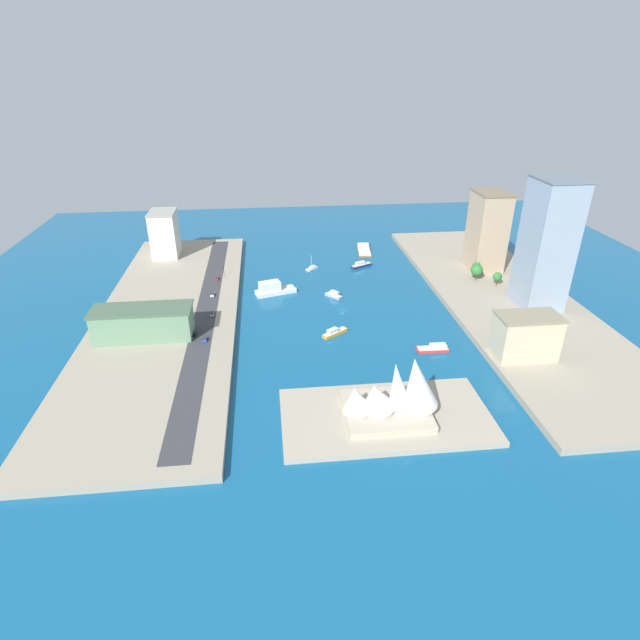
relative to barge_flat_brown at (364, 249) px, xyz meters
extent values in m
plane|color=#145684|center=(29.27, 92.67, -1.16)|extent=(440.00, 440.00, 0.00)
cube|color=#9E937F|center=(-61.37, 92.67, 0.37)|extent=(70.00, 240.00, 3.06)
cube|color=#9E937F|center=(119.92, 92.67, 0.37)|extent=(70.00, 240.00, 3.06)
cube|color=#A89E89|center=(27.11, 186.60, -0.16)|extent=(76.82, 40.40, 2.00)
cube|color=#38383D|center=(100.45, 92.67, 1.98)|extent=(10.63, 228.00, 0.15)
cube|color=brown|center=(0.08, 0.63, -0.61)|extent=(12.35, 29.86, 1.09)
cone|color=brown|center=(1.93, 15.30, -0.61)|extent=(1.09, 1.09, 0.98)
cube|color=white|center=(-0.13, -1.01, 0.86)|extent=(8.72, 16.63, 1.85)
cube|color=beige|center=(0.08, 0.63, -0.02)|extent=(11.85, 28.66, 0.10)
cube|color=silver|center=(63.90, 67.48, 0.01)|extent=(23.99, 13.95, 2.33)
cone|color=silver|center=(52.42, 63.95, 0.01)|extent=(2.62, 2.62, 2.10)
cube|color=white|center=(67.16, 68.49, 3.80)|extent=(12.93, 9.42, 5.25)
cube|color=beige|center=(63.90, 67.48, 1.23)|extent=(23.03, 13.39, 0.10)
cube|color=#1E284C|center=(7.71, 31.70, -0.25)|extent=(14.62, 9.80, 1.81)
cone|color=#1E284C|center=(0.74, 28.03, -0.25)|extent=(2.19, 2.19, 1.62)
cube|color=white|center=(8.71, 32.23, 1.70)|extent=(6.78, 5.13, 2.11)
cube|color=beige|center=(7.71, 31.70, 0.70)|extent=(14.03, 9.40, 0.10)
cube|color=red|center=(-5.23, 140.28, -0.44)|extent=(14.43, 5.19, 1.44)
cone|color=red|center=(2.32, 140.12, -0.44)|extent=(1.32, 1.32, 1.30)
cube|color=white|center=(-7.69, 140.34, 1.15)|extent=(7.40, 4.01, 1.74)
cube|color=beige|center=(-5.23, 140.28, 0.33)|extent=(13.86, 4.98, 0.10)
cube|color=white|center=(39.83, 31.93, -0.70)|extent=(8.34, 8.08, 0.92)
cone|color=white|center=(43.12, 35.00, -0.70)|extent=(1.17, 1.17, 0.83)
cube|color=white|center=(39.26, 31.39, 0.31)|extent=(4.34, 4.27, 1.09)
cube|color=beige|center=(39.83, 31.93, -0.18)|extent=(8.01, 7.76, 0.10)
cylinder|color=silver|center=(40.14, 32.22, 4.05)|extent=(0.24, 0.24, 8.57)
cube|color=orange|center=(36.86, 119.94, -0.41)|extent=(13.28, 10.66, 1.49)
cone|color=orange|center=(30.84, 115.75, -0.41)|extent=(1.87, 1.87, 1.34)
cube|color=white|center=(38.24, 120.90, 1.38)|extent=(5.90, 5.17, 2.10)
cube|color=beige|center=(36.86, 119.94, 0.38)|extent=(12.75, 10.23, 0.10)
cube|color=#999EA3|center=(31.71, 76.27, -0.45)|extent=(9.50, 9.75, 1.42)
cone|color=#999EA3|center=(35.50, 72.29, -0.45)|extent=(1.80, 1.80, 1.28)
cube|color=white|center=(31.31, 76.70, 1.45)|extent=(4.89, 4.99, 2.38)
cube|color=beige|center=(31.71, 76.27, 0.31)|extent=(9.12, 9.36, 0.10)
cube|color=silver|center=(133.78, 3.26, 16.19)|extent=(16.04, 22.43, 28.57)
cube|color=#9D9992|center=(133.78, 3.26, 30.87)|extent=(16.68, 23.33, 0.80)
cube|color=#C6B793|center=(-40.78, 153.91, 11.35)|extent=(25.57, 14.47, 18.89)
cube|color=gray|center=(-40.78, 153.91, 21.19)|extent=(26.59, 15.05, 0.80)
cube|color=slate|center=(126.04, 118.12, 8.84)|extent=(43.75, 15.99, 13.88)
cube|color=#47624A|center=(126.04, 118.12, 16.18)|extent=(45.50, 16.63, 0.80)
cube|color=tan|center=(-64.83, 49.87, 25.28)|extent=(17.96, 23.05, 46.75)
cube|color=#7C6B55|center=(-64.83, 49.87, 49.05)|extent=(18.68, 23.97, 0.80)
cube|color=#8C9EB2|center=(-71.89, 103.95, 34.49)|extent=(20.26, 23.32, 65.16)
cube|color=slate|center=(-71.89, 103.95, 67.47)|extent=(21.07, 24.25, 0.80)
cylinder|color=black|center=(98.91, 49.43, 2.37)|extent=(0.27, 0.65, 0.64)
cylinder|color=black|center=(97.15, 49.36, 2.37)|extent=(0.27, 0.65, 0.64)
cylinder|color=black|center=(98.80, 52.49, 2.37)|extent=(0.27, 0.65, 0.64)
cylinder|color=black|center=(97.03, 52.42, 2.37)|extent=(0.27, 0.65, 0.64)
cube|color=red|center=(97.97, 50.92, 2.64)|extent=(2.13, 4.44, 0.73)
cube|color=#262D38|center=(97.97, 51.14, 3.23)|extent=(1.82, 2.51, 0.46)
cylinder|color=black|center=(98.99, 123.68, 2.37)|extent=(0.26, 0.64, 0.64)
cylinder|color=black|center=(97.21, 123.70, 2.37)|extent=(0.26, 0.64, 0.64)
cylinder|color=black|center=(99.03, 126.69, 2.37)|extent=(0.26, 0.64, 0.64)
cylinder|color=black|center=(97.25, 126.71, 2.37)|extent=(0.26, 0.64, 0.64)
cube|color=blue|center=(98.12, 125.19, 2.63)|extent=(2.03, 4.33, 0.71)
cube|color=#262D38|center=(98.12, 125.41, 3.28)|extent=(1.77, 2.43, 0.61)
cylinder|color=black|center=(99.48, 72.84, 2.37)|extent=(0.28, 0.65, 0.64)
cylinder|color=black|center=(97.70, 72.91, 2.37)|extent=(0.28, 0.65, 0.64)
cylinder|color=black|center=(99.60, 75.83, 2.37)|extent=(0.28, 0.65, 0.64)
cylinder|color=black|center=(97.82, 75.91, 2.37)|extent=(0.28, 0.65, 0.64)
cube|color=white|center=(98.65, 74.37, 2.71)|extent=(2.15, 4.36, 0.87)
cube|color=#262D38|center=(98.66, 74.59, 3.38)|extent=(1.84, 2.47, 0.47)
cylinder|color=black|center=(97.78, 96.62, 2.37)|extent=(0.26, 0.65, 0.64)
cylinder|color=black|center=(96.00, 96.58, 2.37)|extent=(0.26, 0.65, 0.64)
cylinder|color=black|center=(97.70, 100.24, 2.37)|extent=(0.26, 0.65, 0.64)
cylinder|color=black|center=(95.92, 100.20, 2.37)|extent=(0.26, 0.65, 0.64)
cube|color=#B7B7BC|center=(96.85, 98.41, 2.71)|extent=(2.10, 5.21, 0.87)
cube|color=#262D38|center=(96.85, 98.67, 3.44)|extent=(1.81, 2.93, 0.60)
cylinder|color=black|center=(102.68, 120.62, 2.37)|extent=(0.25, 0.64, 0.64)
cylinder|color=black|center=(104.34, 120.61, 2.37)|extent=(0.25, 0.64, 0.64)
cylinder|color=black|center=(102.66, 117.58, 2.37)|extent=(0.25, 0.64, 0.64)
cylinder|color=black|center=(104.32, 117.57, 2.37)|extent=(0.25, 0.64, 0.64)
cube|color=black|center=(103.50, 119.10, 2.68)|extent=(1.88, 4.35, 0.81)
cube|color=#262D38|center=(103.50, 118.88, 3.33)|extent=(1.65, 2.44, 0.50)
cylinder|color=black|center=(94.00, 45.90, 4.65)|extent=(0.18, 0.18, 5.50)
cube|color=black|center=(94.00, 45.90, 7.90)|extent=(0.36, 0.36, 1.00)
sphere|color=red|center=(94.00, 45.90, 8.25)|extent=(0.24, 0.24, 0.24)
sphere|color=yellow|center=(94.00, 45.90, 7.90)|extent=(0.24, 0.24, 0.24)
sphere|color=green|center=(94.00, 45.90, 7.55)|extent=(0.24, 0.24, 0.24)
cube|color=#BCAD93|center=(27.11, 186.60, 2.34)|extent=(30.85, 26.08, 3.00)
cone|color=white|center=(16.45, 186.60, 14.04)|extent=(16.49, 12.97, 22.42)
cone|color=white|center=(23.57, 186.60, 13.16)|extent=(11.16, 8.55, 19.67)
cone|color=white|center=(31.23, 186.60, 8.94)|extent=(14.70, 12.90, 12.60)
cone|color=white|center=(38.55, 186.60, 8.61)|extent=(12.33, 11.00, 11.10)
cylinder|color=brown|center=(-56.36, 61.06, 4.04)|extent=(0.50, 0.50, 4.26)
sphere|color=#2D7233|center=(-56.36, 61.06, 8.14)|extent=(4.94, 4.94, 4.94)
cylinder|color=brown|center=(-53.55, 68.36, 3.77)|extent=(0.50, 0.50, 3.74)
sphere|color=#2D7233|center=(-53.55, 68.36, 8.44)|extent=(7.00, 7.00, 7.00)
cylinder|color=brown|center=(-62.51, 77.09, 3.61)|extent=(0.50, 0.50, 3.41)
sphere|color=#2D7233|center=(-62.51, 77.09, 7.36)|extent=(5.13, 5.13, 5.13)
camera|label=1|loc=(67.49, 332.87, 115.71)|focal=28.38mm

